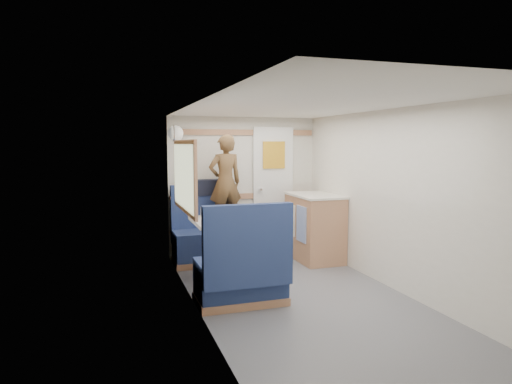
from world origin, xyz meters
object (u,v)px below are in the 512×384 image
object	(u,v)px
orange_fruit	(239,219)
wine_glass	(215,213)
cheese_block	(226,220)
tray	(238,224)
beer_glass	(238,214)
bread_loaf	(228,211)
dome_light	(176,133)
tumbler_left	(213,221)
pepper_grinder	(217,214)
galley_counter	(314,227)
duffel_bag	(205,187)
person	(225,182)
dinette_table	(221,233)
bench_far	(206,241)
tumbler_mid	(204,212)
bench_near	(242,276)

from	to	relation	value
orange_fruit	wine_glass	world-z (taller)	wine_glass
cheese_block	wine_glass	xyz separation A→B (m)	(-0.13, 0.01, 0.09)
tray	cheese_block	bearing A→B (deg)	128.57
beer_glass	bread_loaf	xyz separation A→B (m)	(-0.04, 0.29, -0.00)
dome_light	tumbler_left	bearing A→B (deg)	-79.50
wine_glass	pepper_grinder	distance (m)	0.34
cheese_block	wine_glass	bearing A→B (deg)	173.55
wine_glass	galley_counter	bearing A→B (deg)	24.24
cheese_block	duffel_bag	bearing A→B (deg)	88.83
cheese_block	tumbler_left	size ratio (longest dim) A/B	0.84
person	bread_loaf	size ratio (longest dim) A/B	5.52
dinette_table	bread_loaf	bearing A→B (deg)	63.40
bread_loaf	dinette_table	bearing A→B (deg)	-116.60
dinette_table	bench_far	bearing A→B (deg)	90.00
dinette_table	galley_counter	size ratio (longest dim) A/B	1.00
duffel_bag	pepper_grinder	xyz separation A→B (m)	(-0.05, -0.97, -0.24)
person	tumbler_left	size ratio (longest dim) A/B	11.35
galley_counter	bread_loaf	bearing A→B (deg)	-172.22
dinette_table	bread_loaf	size ratio (longest dim) A/B	3.94
orange_fruit	dinette_table	bearing A→B (deg)	123.73
dome_light	tumbler_mid	world-z (taller)	dome_light
bench_near	person	world-z (taller)	person
dome_light	duffel_bag	bearing A→B (deg)	32.06
wine_glass	tumbler_mid	xyz separation A→B (m)	(-0.02, 0.52, -0.06)
galley_counter	beer_glass	xyz separation A→B (m)	(-1.24, -0.47, 0.30)
dome_light	bread_loaf	size ratio (longest dim) A/B	0.86
galley_counter	bench_near	bearing A→B (deg)	-136.06
person	bench_near	bearing A→B (deg)	72.92
dinette_table	tumbler_left	bearing A→B (deg)	-118.06
person	cheese_block	distance (m)	1.13
dinette_table	orange_fruit	size ratio (longest dim) A/B	13.90
galley_counter	tumbler_left	world-z (taller)	galley_counter
bench_near	pepper_grinder	distance (m)	1.12
wine_glass	bread_loaf	xyz separation A→B (m)	(0.30, 0.54, -0.07)
cheese_block	beer_glass	bearing A→B (deg)	50.97
tray	pepper_grinder	bearing A→B (deg)	105.71
bench_near	wine_glass	bearing A→B (deg)	99.19
tray	bread_loaf	distance (m)	0.69
galley_counter	beer_glass	size ratio (longest dim) A/B	9.12
galley_counter	tumbler_mid	world-z (taller)	galley_counter
duffel_bag	beer_glass	bearing A→B (deg)	-83.18
tumbler_left	dinette_table	bearing A→B (deg)	61.94
cheese_block	tumbler_mid	world-z (taller)	tumbler_mid
wine_glass	tumbler_mid	world-z (taller)	wine_glass
bench_far	dome_light	bearing A→B (deg)	-177.88
dome_light	cheese_block	size ratio (longest dim) A/B	2.09
orange_fruit	tumbler_mid	bearing A→B (deg)	116.27
pepper_grinder	tray	bearing A→B (deg)	-74.29
dome_light	pepper_grinder	xyz separation A→B (m)	(0.38, -0.70, -0.98)
tray	cheese_block	world-z (taller)	cheese_block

